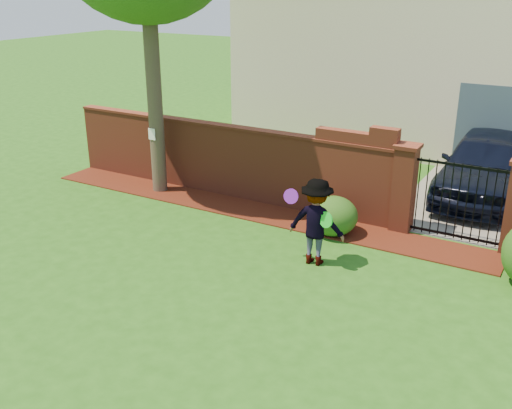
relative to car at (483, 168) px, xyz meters
The scene contains 13 objects.
ground 7.64m from the car, 117.46° to the right, with size 80.00×80.00×0.01m, color #235916.
mulch_bed 5.66m from the car, 142.63° to the right, with size 11.10×1.08×0.03m, color #3D140B.
brick_wall 6.15m from the car, 153.59° to the right, with size 8.70×0.31×2.16m.
pillar_left 2.95m from the car, 111.92° to the right, with size 0.50×0.50×1.88m.
iron_gate 2.74m from the car, 90.03° to the right, with size 1.78×0.03×1.60m.
driveway 1.49m from the car, 90.06° to the left, with size 3.20×8.00×0.01m, color slate.
house 6.28m from the car, 115.40° to the left, with size 12.40×6.40×6.30m.
car is the anchor object (origin of this frame).
paper_notice 7.96m from the car, 153.59° to the right, with size 0.20×0.01×0.28m, color white.
shrub_left 4.32m from the car, 121.63° to the right, with size 1.00×1.00×0.82m, color #1A4D17.
man 5.48m from the car, 111.81° to the right, with size 1.07×0.61×1.65m, color gray.
frisbee_purple 5.83m from the car, 114.99° to the right, with size 0.28×0.28×0.03m, color purple.
frisbee_green 5.51m from the car, 108.84° to the right, with size 0.30×0.30×0.03m, color #1CD32A.
Camera 1 is at (5.50, -7.48, 5.00)m, focal length 41.24 mm.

